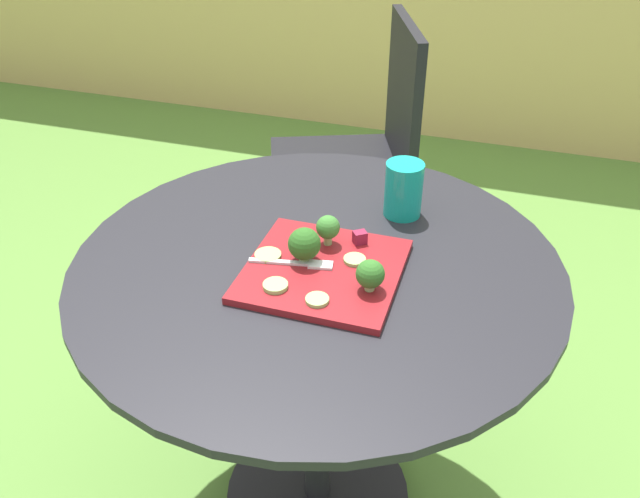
{
  "coord_description": "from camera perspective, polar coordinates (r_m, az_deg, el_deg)",
  "views": [
    {
      "loc": [
        0.31,
        -0.97,
        1.43
      ],
      "look_at": [
        0.01,
        -0.02,
        0.76
      ],
      "focal_mm": 37.3,
      "sensor_mm": 36.0,
      "label": 1
    }
  ],
  "objects": [
    {
      "name": "fork",
      "position": [
        1.2,
        -1.81,
        -1.24
      ],
      "size": [
        0.15,
        0.05,
        0.0
      ],
      "color": "silver",
      "rests_on": "salad_plate"
    },
    {
      "name": "cucumber_slice_2",
      "position": [
        1.15,
        -3.85,
        -3.15
      ],
      "size": [
        0.04,
        0.04,
        0.01
      ],
      "primitive_type": "cylinder",
      "color": "#8EB766",
      "rests_on": "salad_plate"
    },
    {
      "name": "cucumber_slice_3",
      "position": [
        1.23,
        -4.49,
        -0.51
      ],
      "size": [
        0.05,
        0.05,
        0.01
      ],
      "primitive_type": "cylinder",
      "color": "#8EB766",
      "rests_on": "salad_plate"
    },
    {
      "name": "cucumber_slice_0",
      "position": [
        1.21,
        2.93,
        -1.03
      ],
      "size": [
        0.04,
        0.04,
        0.01
      ],
      "primitive_type": "cylinder",
      "color": "#8EB766",
      "rests_on": "salad_plate"
    },
    {
      "name": "salad_plate",
      "position": [
        1.2,
        0.28,
        -1.86
      ],
      "size": [
        0.27,
        0.27,
        0.01
      ],
      "primitive_type": "cube",
      "color": "maroon",
      "rests_on": "patio_table"
    },
    {
      "name": "broccoli_floret_2",
      "position": [
        1.24,
        0.69,
        1.83
      ],
      "size": [
        0.05,
        0.05,
        0.06
      ],
      "color": "#99B770",
      "rests_on": "salad_plate"
    },
    {
      "name": "patio_chair",
      "position": [
        2.17,
        4.04,
        9.24
      ],
      "size": [
        0.57,
        0.57,
        0.9
      ],
      "color": "black",
      "rests_on": "ground_plane"
    },
    {
      "name": "beet_chunk_0",
      "position": [
        1.26,
        3.44,
        1.0
      ],
      "size": [
        0.03,
        0.03,
        0.02
      ],
      "primitive_type": "cube",
      "rotation": [
        0.0,
        0.0,
        3.77
      ],
      "color": "maroon",
      "rests_on": "salad_plate"
    },
    {
      "name": "patio_table",
      "position": [
        1.4,
        -0.25,
        -9.53
      ],
      "size": [
        0.92,
        0.92,
        0.72
      ],
      "color": "black",
      "rests_on": "ground_plane"
    },
    {
      "name": "drinking_glass",
      "position": [
        1.37,
        7.16,
        4.87
      ],
      "size": [
        0.08,
        0.08,
        0.11
      ],
      "color": "#149989",
      "rests_on": "patio_table"
    },
    {
      "name": "broccoli_floret_1",
      "position": [
        1.2,
        -1.35,
        0.42
      ],
      "size": [
        0.06,
        0.06,
        0.07
      ],
      "color": "#99B770",
      "rests_on": "salad_plate"
    },
    {
      "name": "cucumber_slice_1",
      "position": [
        1.12,
        -0.25,
        -4.37
      ],
      "size": [
        0.04,
        0.04,
        0.01
      ],
      "primitive_type": "cylinder",
      "color": "#8EB766",
      "rests_on": "salad_plate"
    },
    {
      "name": "broccoli_floret_0",
      "position": [
        1.13,
        4.33,
        -2.18
      ],
      "size": [
        0.05,
        0.05,
        0.06
      ],
      "color": "#99B770",
      "rests_on": "salad_plate"
    }
  ]
}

